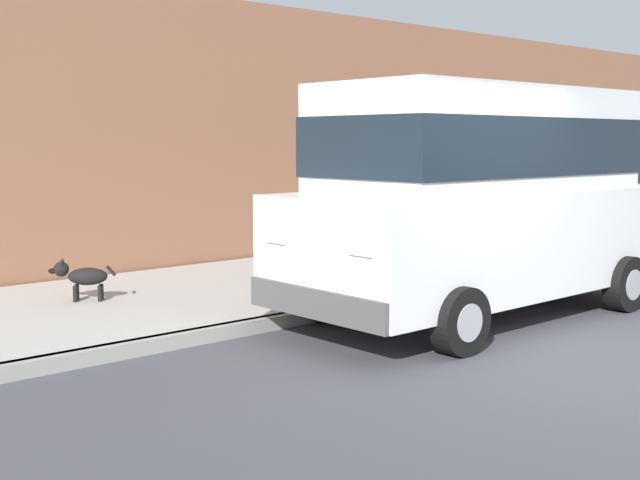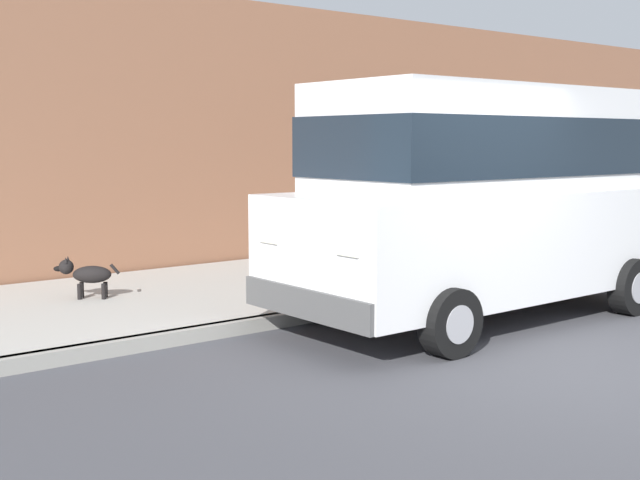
{
  "view_description": "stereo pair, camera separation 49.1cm",
  "coord_description": "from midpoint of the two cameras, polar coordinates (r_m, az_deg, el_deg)",
  "views": [
    {
      "loc": [
        3.44,
        -6.41,
        1.96
      ],
      "look_at": [
        -3.4,
        -0.29,
        0.85
      ],
      "focal_mm": 46.55,
      "sensor_mm": 36.0,
      "label": 1
    },
    {
      "loc": [
        3.76,
        -6.03,
        1.96
      ],
      "look_at": [
        -3.4,
        -0.29,
        0.85
      ],
      "focal_mm": 46.55,
      "sensor_mm": 36.0,
      "label": 2
    }
  ],
  "objects": [
    {
      "name": "ground_plane",
      "position": [
        7.45,
        17.66,
        -8.69
      ],
      "size": [
        80.0,
        80.0,
        0.0
      ],
      "primitive_type": "plane",
      "color": "#424247"
    },
    {
      "name": "curb",
      "position": [
        9.41,
        0.61,
        -4.7
      ],
      "size": [
        0.16,
        64.0,
        0.14
      ],
      "primitive_type": "cube",
      "color": "gray",
      "rests_on": "ground"
    },
    {
      "name": "sidewalk",
      "position": [
        10.78,
        -5.86,
        -3.24
      ],
      "size": [
        3.6,
        64.0,
        0.14
      ],
      "primitive_type": "cube",
      "color": "#A8A59E",
      "rests_on": "ground"
    },
    {
      "name": "car_white_van",
      "position": [
        9.24,
        9.44,
        3.3
      ],
      "size": [
        2.15,
        4.91,
        2.52
      ],
      "color": "white",
      "rests_on": "ground"
    },
    {
      "name": "dog_black",
      "position": [
        9.85,
        -17.44,
        -2.37
      ],
      "size": [
        0.49,
        0.65,
        0.49
      ],
      "color": "black",
      "rests_on": "sidewalk"
    },
    {
      "name": "fire_hydrant",
      "position": [
        10.84,
        5.67,
        -1.01
      ],
      "size": [
        0.34,
        0.24,
        0.72
      ],
      "color": "red",
      "rests_on": "sidewalk"
    },
    {
      "name": "building_facade",
      "position": [
        15.2,
        3.46,
        7.1
      ],
      "size": [
        0.5,
        20.0,
        4.04
      ],
      "primitive_type": "cube",
      "color": "#8C5B42",
      "rests_on": "ground"
    }
  ]
}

